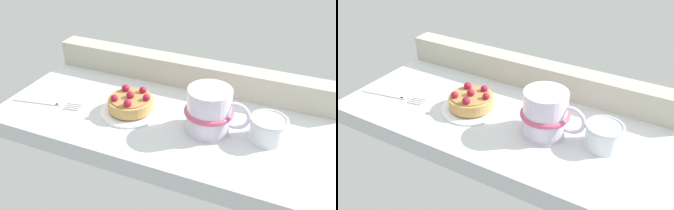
% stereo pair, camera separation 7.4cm
% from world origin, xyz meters
% --- Properties ---
extents(ground_plane, '(0.71, 0.33, 0.04)m').
position_xyz_m(ground_plane, '(0.00, 0.00, -0.02)').
color(ground_plane, silver).
extents(window_rail_back, '(0.70, 0.05, 0.06)m').
position_xyz_m(window_rail_back, '(0.00, 0.14, 0.03)').
color(window_rail_back, '#B2AD99').
rests_on(window_rail_back, ground_plane).
extents(dessert_plate, '(0.13, 0.13, 0.01)m').
position_xyz_m(dessert_plate, '(-0.07, -0.02, 0.00)').
color(dessert_plate, white).
rests_on(dessert_plate, ground_plane).
extents(raspberry_tart, '(0.10, 0.10, 0.04)m').
position_xyz_m(raspberry_tart, '(-0.07, -0.02, 0.02)').
color(raspberry_tart, tan).
rests_on(raspberry_tart, dessert_plate).
extents(coffee_mug, '(0.13, 0.10, 0.09)m').
position_xyz_m(coffee_mug, '(0.10, -0.02, 0.05)').
color(coffee_mug, silver).
rests_on(coffee_mug, ground_plane).
extents(dessert_fork, '(0.16, 0.04, 0.01)m').
position_xyz_m(dessert_fork, '(-0.26, -0.07, 0.00)').
color(dessert_fork, silver).
rests_on(dessert_fork, ground_plane).
extents(sugar_bowl, '(0.07, 0.07, 0.05)m').
position_xyz_m(sugar_bowl, '(0.21, -0.01, 0.03)').
color(sugar_bowl, silver).
rests_on(sugar_bowl, ground_plane).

